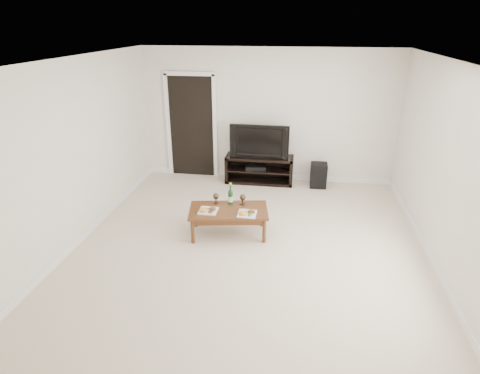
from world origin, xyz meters
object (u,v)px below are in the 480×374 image
at_px(television, 260,140).
at_px(coffee_table, 229,222).
at_px(subwoofer, 318,175).
at_px(media_console, 259,169).

height_order(television, coffee_table, television).
distance_m(television, subwoofer, 1.34).
xyz_separation_m(media_console, coffee_table, (-0.23, -2.21, -0.07)).
bearing_deg(coffee_table, television, 83.96).
bearing_deg(media_console, television, 0.00).
height_order(television, subwoofer, television).
bearing_deg(media_console, coffee_table, -96.04).
relative_size(media_console, television, 1.17).
height_order(media_console, television, television).
distance_m(media_console, subwoofer, 1.17).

